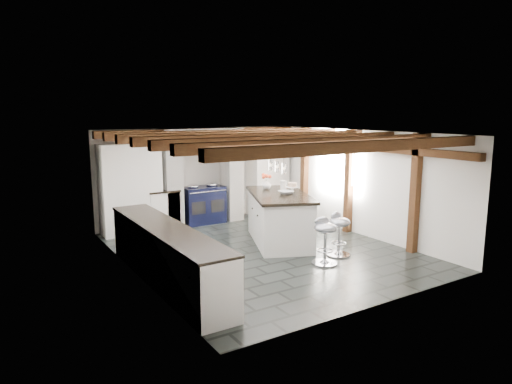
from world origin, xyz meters
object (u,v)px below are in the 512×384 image
kitchen_island (279,217)px  bar_stool_near (339,229)px  bar_stool_far (325,235)px  range_cooker (203,204)px

kitchen_island → bar_stool_near: size_ratio=2.83×
kitchen_island → bar_stool_far: bearing=-70.9°
bar_stool_near → bar_stool_far: (-0.54, -0.24, 0.01)m
range_cooker → bar_stool_far: 3.96m
range_cooker → kitchen_island: (0.61, -2.36, 0.06)m
range_cooker → kitchen_island: size_ratio=0.42×
kitchen_island → bar_stool_near: bearing=-48.6°
bar_stool_far → bar_stool_near: bearing=34.5°
kitchen_island → bar_stool_far: 1.56m
bar_stool_far → kitchen_island: bearing=97.0°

